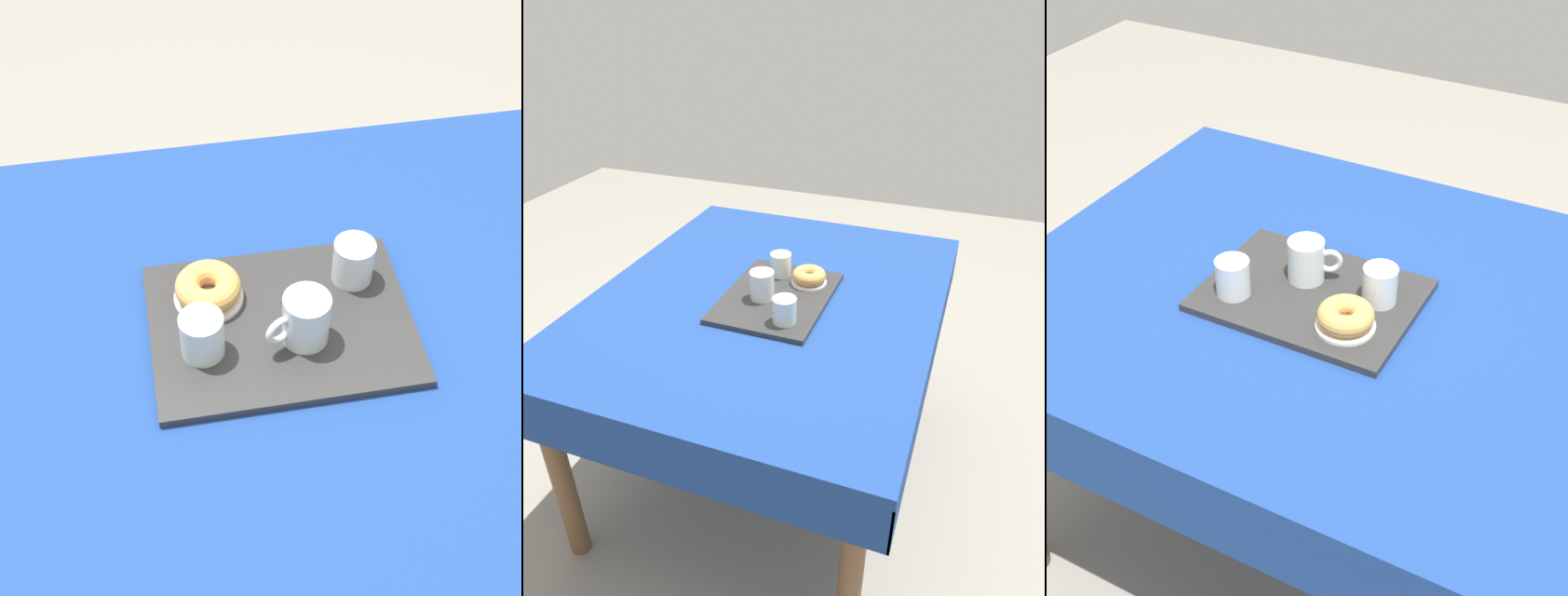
# 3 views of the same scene
# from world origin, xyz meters

# --- Properties ---
(ground_plane) EXTENTS (6.00, 6.00, 0.00)m
(ground_plane) POSITION_xyz_m (0.00, 0.00, 0.00)
(ground_plane) COLOR gray
(dining_table) EXTENTS (1.33, 1.09, 0.75)m
(dining_table) POSITION_xyz_m (0.00, 0.00, 0.66)
(dining_table) COLOR navy
(dining_table) RESTS_ON ground
(serving_tray) EXTENTS (0.43, 0.32, 0.02)m
(serving_tray) POSITION_xyz_m (-0.01, -0.04, 0.76)
(serving_tray) COLOR #2D2D2D
(serving_tray) RESTS_ON dining_table
(tea_mug_left) EXTENTS (0.11, 0.08, 0.09)m
(tea_mug_left) POSITION_xyz_m (-0.04, -0.00, 0.81)
(tea_mug_left) COLOR silver
(tea_mug_left) RESTS_ON serving_tray
(water_glass_near) EXTENTS (0.07, 0.07, 0.08)m
(water_glass_near) POSITION_xyz_m (-0.15, -0.11, 0.80)
(water_glass_near) COLOR silver
(water_glass_near) RESTS_ON serving_tray
(water_glass_far) EXTENTS (0.07, 0.07, 0.08)m
(water_glass_far) POSITION_xyz_m (0.12, 0.00, 0.80)
(water_glass_far) COLOR silver
(water_glass_far) RESTS_ON serving_tray
(donut_plate_left) EXTENTS (0.12, 0.12, 0.01)m
(donut_plate_left) POSITION_xyz_m (0.10, -0.11, 0.77)
(donut_plate_left) COLOR white
(donut_plate_left) RESTS_ON serving_tray
(sugar_donut_left) EXTENTS (0.11, 0.11, 0.04)m
(sugar_donut_left) POSITION_xyz_m (0.10, -0.11, 0.80)
(sugar_donut_left) COLOR tan
(sugar_donut_left) RESTS_ON donut_plate_left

